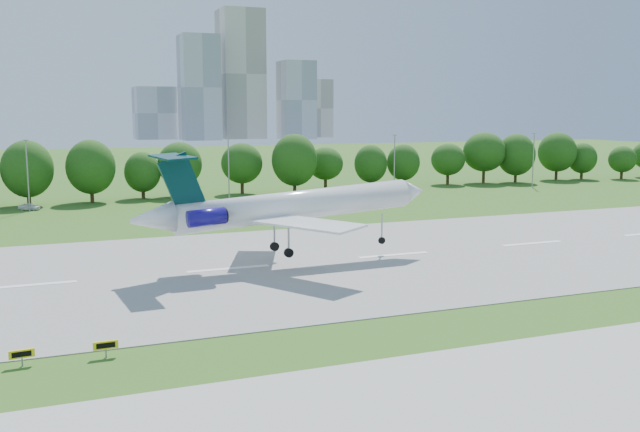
% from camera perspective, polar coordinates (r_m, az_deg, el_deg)
% --- Properties ---
extents(ground, '(600.00, 600.00, 0.00)m').
position_cam_1_polar(ground, '(54.49, -0.62, -9.64)').
color(ground, '#315B18').
rests_on(ground, ground).
extents(runway, '(400.00, 45.00, 0.08)m').
position_cam_1_polar(runway, '(77.52, -7.34, -4.23)').
color(runway, gray).
rests_on(runway, ground).
extents(tree_line, '(288.40, 8.40, 10.40)m').
position_cam_1_polar(tree_line, '(141.97, -14.22, 3.79)').
color(tree_line, '#382314').
rests_on(tree_line, ground).
extents(light_poles, '(175.90, 0.25, 12.19)m').
position_cam_1_polar(light_poles, '(131.75, -14.72, 3.50)').
color(light_poles, gray).
rests_on(light_poles, ground).
extents(skyline, '(127.00, 52.00, 80.00)m').
position_cam_1_polar(skyline, '(454.96, -6.79, 10.00)').
color(skyline, '#B2B2B7').
rests_on(skyline, ground).
extents(airliner, '(35.14, 25.51, 11.57)m').
position_cam_1_polar(airliner, '(77.98, -3.06, 0.81)').
color(airliner, white).
rests_on(airliner, ground).
extents(taxi_sign_left, '(1.65, 0.32, 1.15)m').
position_cam_1_polar(taxi_sign_left, '(52.17, -22.76, -10.15)').
color(taxi_sign_left, gray).
rests_on(taxi_sign_left, ground).
extents(taxi_sign_centre, '(1.69, 0.25, 1.18)m').
position_cam_1_polar(taxi_sign_centre, '(52.02, -16.77, -9.88)').
color(taxi_sign_centre, gray).
rests_on(taxi_sign_centre, ground).
extents(service_vehicle_b, '(3.87, 3.01, 1.23)m').
position_cam_1_polar(service_vehicle_b, '(132.67, -22.24, 0.70)').
color(service_vehicle_b, white).
rests_on(service_vehicle_b, ground).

